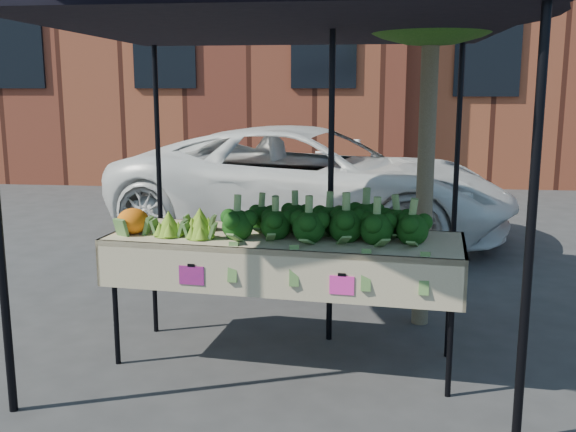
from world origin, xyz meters
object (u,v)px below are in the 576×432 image
(canopy, at_px, (285,159))
(vehicle, at_px, (312,34))
(street_tree, at_px, (429,82))
(table, at_px, (285,299))

(canopy, distance_m, vehicle, 3.71)
(vehicle, distance_m, street_tree, 3.41)
(canopy, bearing_deg, vehicle, 91.67)
(table, xyz_separation_m, vehicle, (-0.16, 4.03, 2.10))
(street_tree, bearing_deg, canopy, -160.97)
(canopy, bearing_deg, street_tree, 19.03)
(street_tree, bearing_deg, table, -138.72)
(canopy, relative_size, vehicle, 0.62)
(table, height_order, canopy, canopy)
(table, distance_m, canopy, 1.06)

